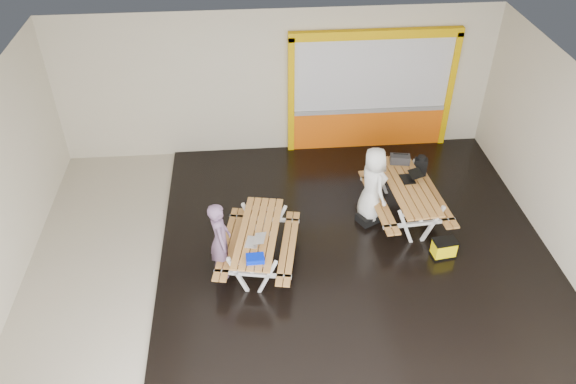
{
  "coord_description": "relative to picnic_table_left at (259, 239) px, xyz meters",
  "views": [
    {
      "loc": [
        -0.75,
        -7.81,
        7.6
      ],
      "look_at": [
        0.0,
        0.9,
        1.0
      ],
      "focal_mm": 35.43,
      "sensor_mm": 36.0,
      "label": 1
    }
  ],
  "objects": [
    {
      "name": "deck",
      "position": [
        1.87,
        -0.02,
        -0.59
      ],
      "size": [
        7.5,
        7.98,
        0.05
      ],
      "primitive_type": "cube",
      "color": "black",
      "rests_on": "room"
    },
    {
      "name": "fluke_bag",
      "position": [
        3.51,
        -0.14,
        -0.38
      ],
      "size": [
        0.48,
        0.34,
        0.38
      ],
      "color": "black",
      "rests_on": "deck"
    },
    {
      "name": "backpack",
      "position": [
        3.53,
        1.86,
        0.17
      ],
      "size": [
        0.3,
        0.22,
        0.45
      ],
      "color": "black",
      "rests_on": "picnic_table_right"
    },
    {
      "name": "room",
      "position": [
        0.62,
        -0.02,
        1.14
      ],
      "size": [
        10.02,
        8.02,
        3.52
      ],
      "color": "beige",
      "rests_on": "ground"
    },
    {
      "name": "laptop_right",
      "position": [
        3.15,
        1.3,
        0.29
      ],
      "size": [
        0.42,
        0.37,
        0.17
      ],
      "color": "black",
      "rests_on": "picnic_table_right"
    },
    {
      "name": "person_left",
      "position": [
        -0.69,
        -0.21,
        0.23
      ],
      "size": [
        0.44,
        0.62,
        1.58
      ],
      "primitive_type": "imported",
      "rotation": [
        0.0,
        0.0,
        1.69
      ],
      "color": "#6E5071",
      "rests_on": "deck"
    },
    {
      "name": "dark_case",
      "position": [
        2.3,
        1.01,
        -0.48
      ],
      "size": [
        0.56,
        0.52,
        0.17
      ],
      "primitive_type": "cube",
      "rotation": [
        0.0,
        0.0,
        0.49
      ],
      "color": "black",
      "rests_on": "deck"
    },
    {
      "name": "kiosk",
      "position": [
        2.82,
        3.91,
        0.83
      ],
      "size": [
        3.88,
        0.16,
        3.0
      ],
      "color": "orange",
      "rests_on": "room"
    },
    {
      "name": "laptop_left",
      "position": [
        -0.07,
        -0.3,
        0.24
      ],
      "size": [
        0.41,
        0.38,
        0.15
      ],
      "color": "silver",
      "rests_on": "picnic_table_left"
    },
    {
      "name": "person_right",
      "position": [
        2.34,
        1.14,
        0.27
      ],
      "size": [
        0.7,
        0.9,
        1.64
      ],
      "primitive_type": "imported",
      "rotation": [
        0.0,
        0.0,
        1.82
      ],
      "color": "white",
      "rests_on": "deck"
    },
    {
      "name": "picnic_table_left",
      "position": [
        0.0,
        0.0,
        0.0
      ],
      "size": [
        1.71,
        2.22,
        0.8
      ],
      "color": "#AF7638",
      "rests_on": "deck"
    },
    {
      "name": "blue_pouch",
      "position": [
        -0.08,
        -0.75,
        0.23
      ],
      "size": [
        0.32,
        0.23,
        0.09
      ],
      "primitive_type": "cube",
      "rotation": [
        0.0,
        0.0,
        0.04
      ],
      "color": "#001AC2",
      "rests_on": "picnic_table_left"
    },
    {
      "name": "toolbox",
      "position": [
        3.08,
        1.9,
        0.33
      ],
      "size": [
        0.44,
        0.27,
        0.24
      ],
      "color": "black",
      "rests_on": "picnic_table_right"
    },
    {
      "name": "picnic_table_right",
      "position": [
        3.06,
        1.12,
        0.03
      ],
      "size": [
        1.6,
        2.23,
        0.85
      ],
      "color": "#AF7638",
      "rests_on": "deck"
    }
  ]
}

